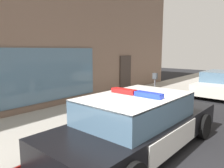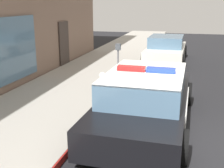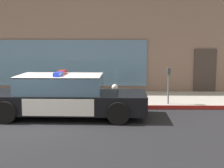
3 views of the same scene
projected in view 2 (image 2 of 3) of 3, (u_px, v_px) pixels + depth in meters
The scene contains 7 objects.
ground at pixel (179, 151), 5.96m from camera, with size 48.00×48.00×0.00m, color black.
sidewalk at pixel (14, 128), 6.86m from camera, with size 48.00×3.35×0.15m, color #A39E93.
curb_red_paint at pixel (81, 137), 6.45m from camera, with size 28.80×0.04×0.14m, color maroon.
police_cruiser at pixel (146, 98), 7.10m from camera, with size 5.17×2.21×1.49m.
fire_hydrant at pixel (103, 84), 9.03m from camera, with size 0.34×0.39×0.73m.
car_down_street at pixel (166, 49), 14.96m from camera, with size 4.42×2.06×1.29m.
parking_meter at pixel (118, 55), 10.71m from camera, with size 0.12×0.18×1.34m.
Camera 2 is at (-5.53, -0.03, 2.94)m, focal length 46.83 mm.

